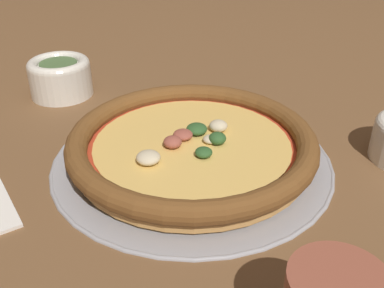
{
  "coord_description": "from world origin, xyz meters",
  "views": [
    {
      "loc": [
        0.46,
        -0.2,
        0.32
      ],
      "look_at": [
        0.0,
        0.0,
        0.03
      ],
      "focal_mm": 42.0,
      "sensor_mm": 36.0,
      "label": 1
    }
  ],
  "objects": [
    {
      "name": "ground_plane",
      "position": [
        0.0,
        0.0,
        0.0
      ],
      "size": [
        3.0,
        3.0,
        0.0
      ],
      "primitive_type": "plane",
      "color": "brown"
    },
    {
      "name": "pizza_tray",
      "position": [
        0.0,
        0.0,
        0.0
      ],
      "size": [
        0.37,
        0.37,
        0.01
      ],
      "color": "#9E9EA3",
      "rests_on": "ground_plane"
    },
    {
      "name": "pizza",
      "position": [
        0.0,
        -0.0,
        0.03
      ],
      "size": [
        0.33,
        0.33,
        0.04
      ],
      "color": "tan",
      "rests_on": "pizza_tray"
    },
    {
      "name": "bowl_far",
      "position": [
        -0.29,
        -0.12,
        0.03
      ],
      "size": [
        0.1,
        0.1,
        0.06
      ],
      "color": "silver",
      "rests_on": "ground_plane"
    }
  ]
}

